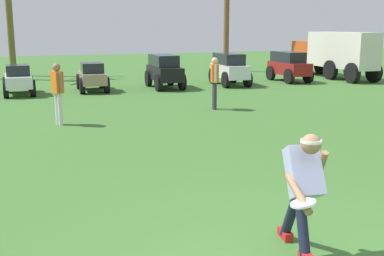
{
  "coord_description": "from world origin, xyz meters",
  "views": [
    {
      "loc": [
        -2.54,
        -3.54,
        2.46
      ],
      "look_at": [
        0.1,
        3.33,
        0.9
      ],
      "focal_mm": 45.0,
      "sensor_mm": 36.0,
      "label": 1
    }
  ],
  "objects": [
    {
      "name": "teammate_midfield",
      "position": [
        3.26,
        9.63,
        0.94
      ],
      "size": [
        0.28,
        0.49,
        1.56
      ],
      "color": "#33333D",
      "rests_on": "ground_plane"
    },
    {
      "name": "parked_car_slot_c",
      "position": [
        0.53,
        15.21,
        0.56
      ],
      "size": [
        1.22,
        2.25,
        1.1
      ],
      "color": "#998466",
      "rests_on": "ground_plane"
    },
    {
      "name": "parked_car_slot_e",
      "position": [
        6.33,
        15.06,
        0.72
      ],
      "size": [
        1.33,
        2.47,
        1.34
      ],
      "color": "silver",
      "rests_on": "ground_plane"
    },
    {
      "name": "parked_car_slot_b",
      "position": [
        -2.17,
        15.14,
        0.56
      ],
      "size": [
        1.08,
        2.2,
        1.1
      ],
      "color": "silver",
      "rests_on": "ground_plane"
    },
    {
      "name": "frisbee_in_flight",
      "position": [
        0.04,
        0.17,
        0.78
      ],
      "size": [
        0.35,
        0.35,
        0.08
      ],
      "color": "white"
    },
    {
      "name": "teammate_near_sideline",
      "position": [
        -1.38,
        8.9,
        0.94
      ],
      "size": [
        0.3,
        0.49,
        1.56
      ],
      "color": "silver",
      "rests_on": "ground_plane"
    },
    {
      "name": "palm_tree_left_of_centre",
      "position": [
        -2.21,
        22.6,
        3.45
      ],
      "size": [
        2.92,
        3.14,
        5.86
      ],
      "color": "brown",
      "rests_on": "ground_plane"
    },
    {
      "name": "box_truck",
      "position": [
        12.35,
        15.91,
        1.23
      ],
      "size": [
        1.64,
        5.95,
        2.2
      ],
      "color": "#CC4C19",
      "rests_on": "ground_plane"
    },
    {
      "name": "parked_car_slot_f",
      "position": [
        9.44,
        15.35,
        0.72
      ],
      "size": [
        1.22,
        2.43,
        1.34
      ],
      "color": "maroon",
      "rests_on": "ground_plane"
    },
    {
      "name": "frisbee_thrower",
      "position": [
        0.32,
        0.59,
        0.79
      ],
      "size": [
        0.58,
        1.1,
        1.39
      ],
      "color": "#191E38",
      "rests_on": "ground_plane"
    },
    {
      "name": "palm_tree_right_of_centre",
      "position": [
        8.94,
        21.03,
        3.55
      ],
      "size": [
        3.31,
        2.76,
        5.81
      ],
      "color": "brown",
      "rests_on": "ground_plane"
    },
    {
      "name": "parked_car_slot_d",
      "position": [
        3.43,
        15.1,
        0.72
      ],
      "size": [
        1.25,
        2.44,
        1.34
      ],
      "color": "black",
      "rests_on": "ground_plane"
    }
  ]
}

